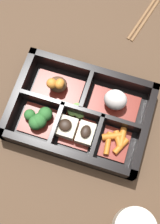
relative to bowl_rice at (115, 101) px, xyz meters
name	(u,v)px	position (x,y,z in m)	size (l,w,h in m)	color
ground_plane	(80,116)	(-0.06, -0.04, -0.03)	(3.00, 3.00, 0.00)	#4C3523
bento_base	(80,115)	(-0.06, -0.04, -0.03)	(0.28, 0.19, 0.01)	black
bento_rim	(80,113)	(-0.06, -0.04, -0.01)	(0.28, 0.19, 0.05)	black
bowl_stew	(58,85)	(-0.12, 0.00, 0.00)	(0.10, 0.06, 0.05)	maroon
bowl_rice	(115,101)	(0.00, 0.00, 0.00)	(0.10, 0.06, 0.05)	maroon
bowl_greens	(38,119)	(-0.14, -0.08, 0.00)	(0.07, 0.06, 0.04)	maroon
bowl_tofu	(75,130)	(-0.06, -0.08, -0.01)	(0.08, 0.06, 0.04)	maroon
bowl_carrots	(115,141)	(0.02, -0.08, -0.01)	(0.06, 0.07, 0.02)	maroon
bowl_pickles	(76,111)	(-0.07, -0.04, -0.02)	(0.04, 0.03, 0.01)	maroon
chopsticks	(154,3)	(0.02, 0.28, -0.03)	(0.08, 0.23, 0.01)	brown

